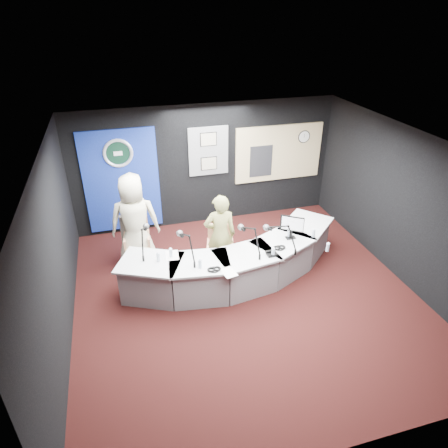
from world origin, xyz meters
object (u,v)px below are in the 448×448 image
object	(u,v)px
armchair_right	(220,249)
person_man	(135,221)
armchair_left	(138,245)
person_woman	(220,236)
broadcast_desk	(235,263)

from	to	relation	value
armchair_right	person_man	distance (m)	1.74
armchair_left	person_man	bearing A→B (deg)	0.00
armchair_left	person_woman	distance (m)	1.73
armchair_left	armchair_right	world-z (taller)	armchair_right
armchair_right	person_man	xyz separation A→B (m)	(-1.50, 0.75, 0.43)
broadcast_desk	armchair_right	xyz separation A→B (m)	(-0.21, 0.30, 0.16)
armchair_right	person_man	size ratio (longest dim) A/B	0.55
armchair_left	person_woman	bearing A→B (deg)	-22.30
armchair_right	person_woman	xyz separation A→B (m)	(0.00, 0.00, 0.30)
armchair_left	person_woman	world-z (taller)	person_woman
person_woman	person_man	bearing A→B (deg)	-21.23
broadcast_desk	person_woman	distance (m)	0.59
armchair_left	armchair_right	distance (m)	1.68
armchair_left	person_man	world-z (taller)	person_man
broadcast_desk	person_man	size ratio (longest dim) A/B	2.33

